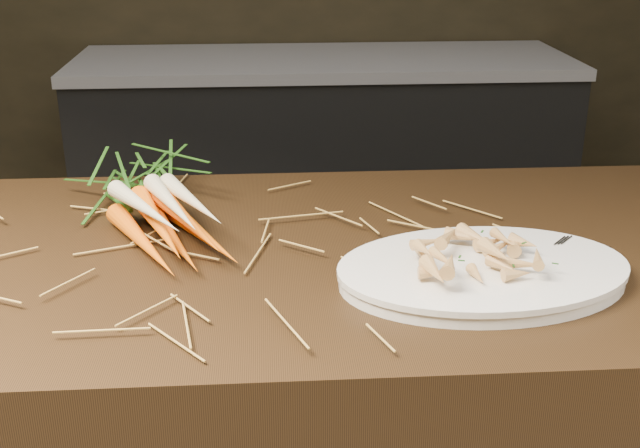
{
  "coord_description": "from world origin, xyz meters",
  "views": [
    {
      "loc": [
        0.09,
        -0.77,
        1.37
      ],
      "look_at": [
        0.16,
        0.24,
        0.96
      ],
      "focal_mm": 45.0,
      "sensor_mm": 36.0,
      "label": 1
    }
  ],
  "objects": [
    {
      "name": "roasted_veg_heap",
      "position": [
        0.37,
        0.17,
        0.94
      ],
      "size": [
        0.2,
        0.16,
        0.04
      ],
      "primitive_type": null,
      "rotation": [
        0.0,
        0.0,
        0.1
      ],
      "color": "#9D6B3A",
      "rests_on": "serving_platter"
    },
    {
      "name": "back_counter",
      "position": [
        0.3,
        2.18,
        0.42
      ],
      "size": [
        1.82,
        0.62,
        0.84
      ],
      "color": "black",
      "rests_on": "ground"
    },
    {
      "name": "straw_bedding",
      "position": [
        0.0,
        0.3,
        0.91
      ],
      "size": [
        1.4,
        0.6,
        0.02
      ],
      "primitive_type": null,
      "color": "olive",
      "rests_on": "main_counter"
    },
    {
      "name": "serving_fork",
      "position": [
        0.51,
        0.17,
        0.92
      ],
      "size": [
        0.11,
        0.12,
        0.0
      ],
      "primitive_type": "cube",
      "rotation": [
        0.0,
        0.0,
        -0.74
      ],
      "color": "silver",
      "rests_on": "serving_platter"
    },
    {
      "name": "root_veg_bunch",
      "position": [
        -0.11,
        0.44,
        0.94
      ],
      "size": [
        0.32,
        0.49,
        0.09
      ],
      "rotation": [
        0.0,
        0.0,
        0.39
      ],
      "color": "#F15C00",
      "rests_on": "main_counter"
    },
    {
      "name": "serving_platter",
      "position": [
        0.37,
        0.17,
        0.91
      ],
      "size": [
        0.41,
        0.3,
        0.02
      ],
      "primitive_type": null,
      "rotation": [
        0.0,
        0.0,
        0.1
      ],
      "color": "white",
      "rests_on": "main_counter"
    }
  ]
}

